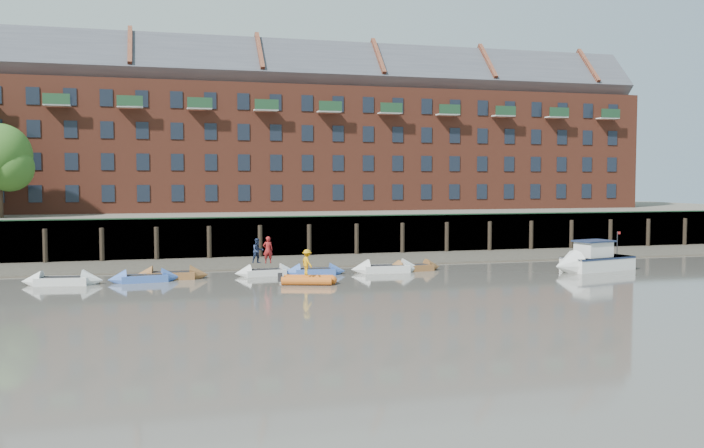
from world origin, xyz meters
name	(u,v)px	position (x,y,z in m)	size (l,w,h in m)	color
ground	(358,299)	(0.00, 0.00, 0.00)	(220.00, 220.00, 0.00)	#5C5851
foreshore	(294,262)	(0.00, 18.00, 0.00)	(110.00, 8.00, 0.50)	#3D382F
mud_band	(303,267)	(0.00, 14.60, 0.00)	(110.00, 1.60, 0.10)	#4C4336
river_wall	(284,237)	(0.00, 22.38, 1.59)	(110.00, 1.23, 3.30)	#2D2A26
bank_terrace	(260,226)	(0.00, 36.00, 1.60)	(110.00, 28.00, 3.20)	#5E594D
apartment_terrace	(257,113)	(0.00, 36.99, 12.82)	(80.60, 15.56, 20.98)	brown
rowboat_0	(62,281)	(-15.55, 9.75, 0.24)	(4.82, 1.97, 1.36)	silver
rowboat_1	(144,278)	(-10.86, 9.78, 0.22)	(4.39, 1.70, 1.24)	#3B5FB6
rowboat_2	(171,275)	(-9.21, 10.66, 0.24)	(4.68, 1.74, 1.33)	brown
rowboat_3	(265,272)	(-3.23, 10.81, 0.21)	(4.12, 1.48, 1.17)	silver
rowboat_4	(315,271)	(-0.02, 10.38, 0.21)	(4.11, 1.49, 1.17)	#3B5FB6
rowboat_5	(386,269)	(4.87, 10.34, 0.25)	(4.86, 1.67, 1.39)	silver
rowboat_6	(413,268)	(6.91, 10.60, 0.21)	(4.27, 1.72, 1.21)	brown
rib_tender	(310,280)	(-1.25, 6.21, 0.25)	(3.36, 2.39, 0.57)	orange
motor_launch	(587,261)	(18.32, 7.36, 0.68)	(6.78, 3.59, 2.67)	silver
person_rower_a	(268,250)	(-3.05, 10.91, 1.67)	(0.64, 0.42, 1.76)	maroon
person_rower_b	(258,251)	(-3.70, 11.03, 1.61)	(0.80, 0.62, 1.65)	#19233F
person_rib_crew	(307,262)	(-1.39, 6.29, 1.31)	(1.00, 0.58, 1.55)	orange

